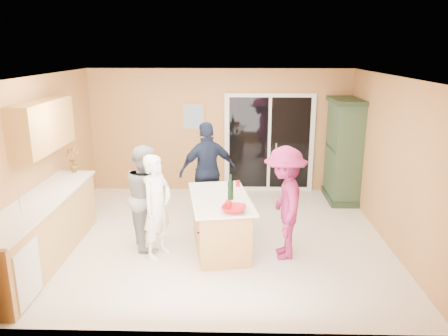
{
  "coord_description": "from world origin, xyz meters",
  "views": [
    {
      "loc": [
        0.32,
        -6.63,
        3.02
      ],
      "look_at": [
        0.15,
        0.1,
        1.15
      ],
      "focal_mm": 35.0,
      "sensor_mm": 36.0,
      "label": 1
    }
  ],
  "objects_px": {
    "woman_white": "(157,207)",
    "woman_navy": "(208,171)",
    "woman_grey": "(147,196)",
    "kitchen_island": "(220,225)",
    "green_hutch": "(343,152)",
    "woman_magenta": "(285,203)"
  },
  "relations": [
    {
      "from": "green_hutch",
      "to": "woman_navy",
      "type": "distance_m",
      "value": 2.86
    },
    {
      "from": "woman_magenta",
      "to": "woman_navy",
      "type": "bearing_deg",
      "value": -140.73
    },
    {
      "from": "woman_white",
      "to": "woman_magenta",
      "type": "distance_m",
      "value": 1.86
    },
    {
      "from": "woman_grey",
      "to": "woman_navy",
      "type": "bearing_deg",
      "value": -57.28
    },
    {
      "from": "woman_navy",
      "to": "woman_grey",
      "type": "bearing_deg",
      "value": 31.46
    },
    {
      "from": "kitchen_island",
      "to": "woman_magenta",
      "type": "xyz_separation_m",
      "value": [
        0.94,
        -0.23,
        0.44
      ]
    },
    {
      "from": "green_hutch",
      "to": "woman_white",
      "type": "relative_size",
      "value": 1.33
    },
    {
      "from": "kitchen_island",
      "to": "woman_grey",
      "type": "height_order",
      "value": "woman_grey"
    },
    {
      "from": "green_hutch",
      "to": "woman_white",
      "type": "bearing_deg",
      "value": -141.99
    },
    {
      "from": "kitchen_island",
      "to": "woman_white",
      "type": "relative_size",
      "value": 1.1
    },
    {
      "from": "kitchen_island",
      "to": "woman_magenta",
      "type": "distance_m",
      "value": 1.07
    },
    {
      "from": "kitchen_island",
      "to": "woman_navy",
      "type": "bearing_deg",
      "value": 92.57
    },
    {
      "from": "kitchen_island",
      "to": "woman_white",
      "type": "distance_m",
      "value": 1.02
    },
    {
      "from": "woman_navy",
      "to": "woman_magenta",
      "type": "height_order",
      "value": "woman_navy"
    },
    {
      "from": "kitchen_island",
      "to": "woman_white",
      "type": "height_order",
      "value": "woman_white"
    },
    {
      "from": "woman_white",
      "to": "woman_navy",
      "type": "relative_size",
      "value": 0.87
    },
    {
      "from": "woman_white",
      "to": "green_hutch",
      "type": "bearing_deg",
      "value": -24.6
    },
    {
      "from": "kitchen_island",
      "to": "woman_magenta",
      "type": "relative_size",
      "value": 1.02
    },
    {
      "from": "kitchen_island",
      "to": "green_hutch",
      "type": "bearing_deg",
      "value": 34.99
    },
    {
      "from": "woman_magenta",
      "to": "green_hutch",
      "type": "bearing_deg",
      "value": 150.44
    },
    {
      "from": "green_hutch",
      "to": "woman_navy",
      "type": "xyz_separation_m",
      "value": [
        -2.64,
        -1.08,
        -0.12
      ]
    },
    {
      "from": "green_hutch",
      "to": "woman_navy",
      "type": "bearing_deg",
      "value": -157.81
    }
  ]
}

